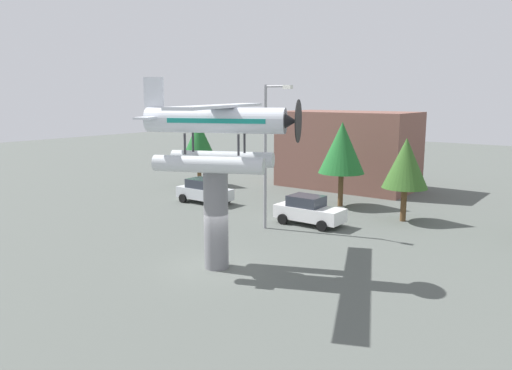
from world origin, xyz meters
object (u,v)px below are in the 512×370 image
Objects in this scene: car_near_silver at (204,191)px; tree_center_back at (406,164)px; tree_west at (199,139)px; display_pedestal at (216,219)px; car_mid_white at (309,210)px; storefront_building at (348,150)px; tree_east at (342,148)px; floatplane_monument at (218,131)px; streetlight_primary at (268,147)px.

tree_center_back is (13.61, 3.42, 2.74)m from car_near_silver.
tree_west is (-5.34, 5.22, 3.15)m from car_near_silver.
display_pedestal is at bearing -105.50° from tree_center_back.
storefront_building is at bearing 106.67° from car_mid_white.
car_mid_white is 6.69m from tree_east.
storefront_building is 12.80m from tree_west.
floatplane_monument is 22.61m from storefront_building.
car_near_silver is (-9.90, 9.97, -1.37)m from display_pedestal.
display_pedestal is 0.87× the size of tree_center_back.
tree_east reaches higher than tree_center_back.
car_near_silver is 0.81× the size of tree_center_back.
streetlight_primary is at bearing -32.21° from tree_west.
floatplane_monument is at bearing -78.28° from storefront_building.
streetlight_primary is at bearing -94.33° from tree_east.
tree_west is (-15.36, 15.14, -2.14)m from floatplane_monument.
tree_west reaches higher than car_near_silver.
display_pedestal is 0.76× the size of tree_east.
tree_east is at bearing 98.17° from car_mid_white.
car_near_silver is at bearing -44.32° from tree_west.
floatplane_monument is (0.12, 0.05, 3.92)m from display_pedestal.
tree_west is at bearing 147.79° from streetlight_primary.
streetlight_primary is (-2.14, 6.80, -1.37)m from floatplane_monument.
tree_west is (-13.22, 8.33, -0.77)m from streetlight_primary.
tree_center_back reaches higher than car_mid_white.
floatplane_monument is at bearing -44.70° from car_near_silver.
streetlight_primary is 1.60× the size of tree_center_back.
streetlight_primary reaches higher than tree_east.
display_pedestal is 1.07× the size of car_near_silver.
car_near_silver is 0.38× the size of storefront_building.
tree_east is at bearing 30.22° from car_near_silver.
car_mid_white is at bearing -135.24° from tree_center_back.
tree_west is 13.84m from tree_east.
tree_west is at bearing 112.09° from floatplane_monument.
tree_east is at bearing 163.36° from tree_center_back.
display_pedestal is 9.25m from car_mid_white.
car_mid_white is at bearing -73.33° from storefront_building.
tree_east is (-1.53, 14.86, -2.04)m from floatplane_monument.
floatplane_monument reaches higher than car_mid_white.
car_mid_white is 16.18m from tree_west.
tree_east is 1.14× the size of tree_center_back.
display_pedestal is 3.92m from floatplane_monument.
car_mid_white is 4.76m from streetlight_primary.
car_near_silver is 0.75× the size of tree_west.
tree_east is 5.37m from tree_center_back.
tree_east is (13.83, -0.27, 0.10)m from tree_west.
tree_center_back is at bearing -5.44° from tree_west.
car_mid_white is 0.75× the size of tree_west.
car_mid_white is at bearing 71.06° from floatplane_monument.
tree_east reaches higher than tree_west.
floatplane_monument reaches higher than storefront_building.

